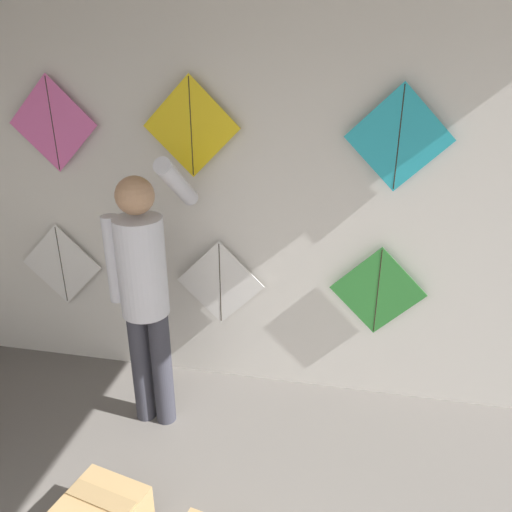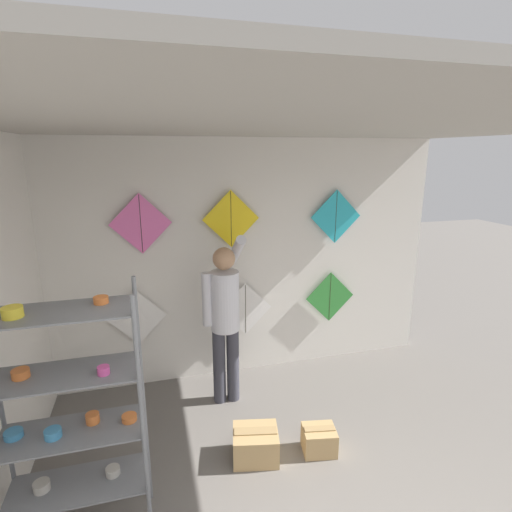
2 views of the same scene
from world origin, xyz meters
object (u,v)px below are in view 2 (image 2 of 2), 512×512
(kite_1, at_px, (245,309))
(cardboard_box_spare, at_px, (319,440))
(kite_0, at_px, (137,317))
(kite_5, at_px, (336,217))
(kite_2, at_px, (330,297))
(kite_4, at_px, (231,219))
(shelf_rack, at_px, (68,409))
(cardboard_box, at_px, (256,444))
(kite_3, at_px, (141,224))
(shopkeeper, at_px, (225,312))

(kite_1, bearing_deg, cardboard_box_spare, -78.48)
(kite_0, distance_m, kite_5, 2.58)
(kite_1, bearing_deg, kite_2, 0.00)
(kite_0, bearing_deg, kite_4, 0.00)
(shelf_rack, height_order, kite_4, kite_4)
(cardboard_box_spare, distance_m, kite_4, 2.39)
(cardboard_box_spare, height_order, kite_4, kite_4)
(cardboard_box, bearing_deg, kite_4, 85.64)
(shelf_rack, bearing_deg, kite_3, 74.22)
(cardboard_box_spare, bearing_deg, kite_0, 135.77)
(cardboard_box_spare, relative_size, kite_5, 0.51)
(cardboard_box_spare, relative_size, kite_2, 0.51)
(cardboard_box, height_order, cardboard_box_spare, cardboard_box)
(kite_4, bearing_deg, cardboard_box, -94.36)
(shopkeeper, bearing_deg, shelf_rack, -132.80)
(shelf_rack, bearing_deg, kite_0, 77.54)
(kite_0, bearing_deg, kite_3, 0.00)
(cardboard_box, bearing_deg, shelf_rack, -164.31)
(kite_5, bearing_deg, kite_4, 180.00)
(shopkeeper, xyz_separation_m, kite_5, (1.47, 0.50, 0.86))
(shelf_rack, distance_m, shopkeeper, 1.84)
(shelf_rack, bearing_deg, kite_5, 33.25)
(cardboard_box, height_order, kite_3, kite_3)
(shelf_rack, height_order, shopkeeper, shopkeeper)
(shopkeeper, bearing_deg, kite_4, 71.54)
(kite_1, xyz_separation_m, kite_5, (1.12, 0.00, 1.06))
(shelf_rack, height_order, kite_0, shelf_rack)
(shopkeeper, height_order, kite_0, shopkeeper)
(cardboard_box, bearing_deg, kite_2, 46.26)
(kite_0, distance_m, kite_3, 1.05)
(kite_2, height_order, kite_5, kite_5)
(cardboard_box_spare, xyz_separation_m, kite_2, (0.79, 1.51, 0.75))
(shelf_rack, bearing_deg, kite_4, 50.73)
(kite_2, bearing_deg, kite_5, 0.00)
(cardboard_box_spare, bearing_deg, kite_1, 101.52)
(cardboard_box, xyz_separation_m, kite_0, (-0.97, 1.43, 0.73))
(kite_0, distance_m, kite_1, 1.24)
(kite_3, xyz_separation_m, kite_5, (2.25, 0.00, -0.02))
(shelf_rack, relative_size, kite_1, 2.82)
(kite_3, bearing_deg, cardboard_box_spare, -46.38)
(kite_2, distance_m, kite_3, 2.46)
(cardboard_box, xyz_separation_m, kite_1, (0.27, 1.43, 0.69))
(kite_5, bearing_deg, cardboard_box_spare, -118.47)
(kite_1, relative_size, kite_2, 1.00)
(shopkeeper, height_order, kite_5, kite_5)
(kite_2, bearing_deg, kite_0, 180.00)
(shopkeeper, bearing_deg, cardboard_box_spare, -55.03)
(kite_0, xyz_separation_m, kite_5, (2.36, 0.00, 1.03))
(kite_0, height_order, kite_2, kite_2)
(kite_3, bearing_deg, cardboard_box, -58.89)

